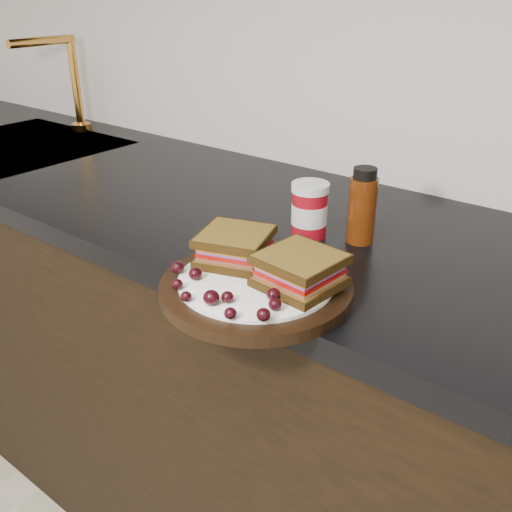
{
  "coord_description": "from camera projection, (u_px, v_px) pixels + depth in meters",
  "views": [
    {
      "loc": [
        0.43,
        0.87,
        1.31
      ],
      "look_at": [
        -0.02,
        1.44,
        0.96
      ],
      "focal_mm": 40.0,
      "sensor_mm": 36.0,
      "label": 1
    }
  ],
  "objects": [
    {
      "name": "base_cabinets",
      "position": [
        337.0,
        440.0,
        1.21
      ],
      "size": [
        3.96,
        0.58,
        0.86
      ],
      "primitive_type": "cube",
      "color": "black",
      "rests_on": "ground_plane"
    },
    {
      "name": "countertop",
      "position": [
        353.0,
        248.0,
        1.02
      ],
      "size": [
        3.98,
        0.6,
        0.04
      ],
      "primitive_type": "cube",
      "color": "black",
      "rests_on": "base_cabinets"
    },
    {
      "name": "sink",
      "position": [
        26.0,
        161.0,
        1.61
      ],
      "size": [
        0.5,
        0.42,
        0.16
      ],
      "primitive_type": null,
      "color": "#B2B2B7",
      "rests_on": "countertop"
    },
    {
      "name": "faucet",
      "position": [
        76.0,
        82.0,
        1.67
      ],
      "size": [
        0.06,
        0.22,
        0.28
      ],
      "primitive_type": null,
      "color": "#C88632",
      "rests_on": "countertop"
    },
    {
      "name": "plate",
      "position": [
        256.0,
        288.0,
        0.83
      ],
      "size": [
        0.28,
        0.28,
        0.02
      ],
      "primitive_type": "cylinder",
      "color": "black",
      "rests_on": "countertop"
    },
    {
      "name": "sandwich_left",
      "position": [
        235.0,
        247.0,
        0.86
      ],
      "size": [
        0.13,
        0.13,
        0.05
      ],
      "primitive_type": null,
      "rotation": [
        0.0,
        0.0,
        0.32
      ],
      "color": "brown",
      "rests_on": "plate"
    },
    {
      "name": "sandwich_right",
      "position": [
        300.0,
        270.0,
        0.79
      ],
      "size": [
        0.11,
        0.11,
        0.05
      ],
      "primitive_type": null,
      "rotation": [
        0.0,
        0.0,
        -0.1
      ],
      "color": "brown",
      "rests_on": "plate"
    },
    {
      "name": "grape_0",
      "position": [
        178.0,
        267.0,
        0.83
      ],
      "size": [
        0.02,
        0.02,
        0.02
      ],
      "primitive_type": "ellipsoid",
      "color": "black",
      "rests_on": "plate"
    },
    {
      "name": "grape_1",
      "position": [
        195.0,
        274.0,
        0.81
      ],
      "size": [
        0.02,
        0.02,
        0.02
      ],
      "primitive_type": "ellipsoid",
      "color": "black",
      "rests_on": "plate"
    },
    {
      "name": "grape_2",
      "position": [
        177.0,
        284.0,
        0.79
      ],
      "size": [
        0.02,
        0.02,
        0.01
      ],
      "primitive_type": "ellipsoid",
      "color": "black",
      "rests_on": "plate"
    },
    {
      "name": "grape_3",
      "position": [
        186.0,
        296.0,
        0.76
      ],
      "size": [
        0.02,
        0.02,
        0.01
      ],
      "primitive_type": "ellipsoid",
      "color": "black",
      "rests_on": "plate"
    },
    {
      "name": "grape_4",
      "position": [
        211.0,
        298.0,
        0.75
      ],
      "size": [
        0.02,
        0.02,
        0.02
      ],
      "primitive_type": "ellipsoid",
      "color": "black",
      "rests_on": "plate"
    },
    {
      "name": "grape_5",
      "position": [
        227.0,
        297.0,
        0.76
      ],
      "size": [
        0.02,
        0.02,
        0.02
      ],
      "primitive_type": "ellipsoid",
      "color": "black",
      "rests_on": "plate"
    },
    {
      "name": "grape_6",
      "position": [
        230.0,
        313.0,
        0.72
      ],
      "size": [
        0.02,
        0.02,
        0.02
      ],
      "primitive_type": "ellipsoid",
      "color": "black",
      "rests_on": "plate"
    },
    {
      "name": "grape_7",
      "position": [
        263.0,
        315.0,
        0.72
      ],
      "size": [
        0.02,
        0.02,
        0.02
      ],
      "primitive_type": "ellipsoid",
      "color": "black",
      "rests_on": "plate"
    },
    {
      "name": "grape_8",
      "position": [
        275.0,
        304.0,
        0.74
      ],
      "size": [
        0.02,
        0.02,
        0.02
      ],
      "primitive_type": "ellipsoid",
      "color": "black",
      "rests_on": "plate"
    },
    {
      "name": "grape_9",
      "position": [
        274.0,
        294.0,
        0.76
      ],
      "size": [
        0.02,
        0.02,
        0.02
      ],
      "primitive_type": "ellipsoid",
      "color": "black",
      "rests_on": "plate"
    },
    {
      "name": "grape_10",
      "position": [
        313.0,
        293.0,
        0.77
      ],
      "size": [
        0.02,
        0.02,
        0.02
      ],
      "primitive_type": "ellipsoid",
      "color": "black",
      "rests_on": "plate"
    },
    {
      "name": "grape_11",
      "position": [
        300.0,
        285.0,
        0.78
      ],
      "size": [
        0.02,
        0.02,
        0.02
      ],
      "primitive_type": "ellipsoid",
      "color": "black",
      "rests_on": "plate"
    },
    {
      "name": "grape_12",
      "position": [
        304.0,
        280.0,
        0.8
      ],
      "size": [
        0.02,
        0.02,
        0.02
      ],
      "primitive_type": "ellipsoid",
      "color": "black",
      "rests_on": "plate"
    },
    {
      "name": "grape_13",
      "position": [
        250.0,
        248.0,
        0.89
      ],
      "size": [
        0.02,
        0.02,
        0.02
      ],
      "primitive_type": "ellipsoid",
      "color": "black",
      "rests_on": "plate"
    },
    {
      "name": "grape_14",
      "position": [
        233.0,
        254.0,
        0.88
      ],
      "size": [
        0.02,
        0.02,
        0.02
      ],
      "primitive_type": "ellipsoid",
      "color": "black",
      "rests_on": "plate"
    },
    {
      "name": "grape_15",
      "position": [
        223.0,
        259.0,
        0.86
      ],
      "size": [
        0.02,
        0.02,
        0.02
      ],
      "primitive_type": "ellipsoid",
      "color": "black",
      "rests_on": "plate"
    },
    {
      "name": "grape_16",
      "position": [
        211.0,
        259.0,
        0.86
      ],
      "size": [
        0.02,
        0.02,
        0.02
      ],
      "primitive_type": "ellipsoid",
      "color": "black",
      "rests_on": "plate"
    },
    {
      "name": "grape_17",
      "position": [
        254.0,
        253.0,
        0.88
      ],
      "size": [
        0.02,
        0.02,
        0.02
      ],
      "primitive_type": "ellipsoid",
      "color": "black",
      "rests_on": "plate"
    },
    {
      "name": "grape_18",
      "position": [
        226.0,
        253.0,
        0.88
      ],
      "size": [
        0.02,
        0.02,
        0.02
      ],
      "primitive_type": "ellipsoid",
      "color": "black",
      "rests_on": "plate"
    },
    {
      "name": "grape_19",
      "position": [
        211.0,
        255.0,
        0.87
      ],
      "size": [
        0.02,
        0.02,
        0.02
      ],
      "primitive_type": "ellipsoid",
      "color": "black",
      "rests_on": "plate"
    },
    {
      "name": "condiment_jar",
      "position": [
        309.0,
        210.0,
        1.0
      ],
      "size": [
        0.07,
        0.07,
        0.1
      ],
      "primitive_type": "cylinder",
      "rotation": [
        0.0,
        0.0,
        0.07
      ],
      "color": "maroon",
      "rests_on": "countertop"
    },
    {
      "name": "oil_bottle",
      "position": [
        362.0,
        206.0,
        0.97
      ],
      "size": [
        0.06,
        0.06,
        0.13
      ],
      "primitive_type": "cylinder",
      "rotation": [
        0.0,
        0.0,
        0.33
      ],
      "color": "#481D07",
      "rests_on": "countertop"
    }
  ]
}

